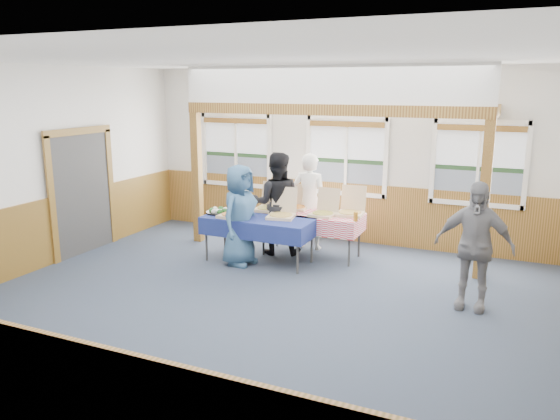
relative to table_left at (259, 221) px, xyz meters
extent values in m
plane|color=#2A3745|center=(0.91, -1.63, -0.70)|extent=(8.00, 8.00, 0.00)
plane|color=white|center=(0.91, -1.63, 2.50)|extent=(8.00, 8.00, 0.00)
plane|color=silver|center=(0.91, 1.87, 0.90)|extent=(8.00, 0.00, 8.00)
plane|color=silver|center=(0.91, -5.13, 0.90)|extent=(8.00, 0.00, 8.00)
plane|color=silver|center=(-3.09, -1.63, 0.90)|extent=(0.00, 8.00, 8.00)
cube|color=brown|center=(0.91, 1.84, -0.15)|extent=(7.98, 0.05, 1.10)
cube|color=brown|center=(0.91, -5.11, -0.15)|extent=(7.98, 0.05, 1.10)
cube|color=brown|center=(-3.07, -1.63, -0.15)|extent=(0.05, 6.98, 1.10)
cube|color=#343434|center=(-3.05, -0.73, 0.35)|extent=(0.06, 1.30, 2.10)
cube|color=white|center=(-1.39, 1.81, 0.21)|extent=(1.52, 0.05, 0.08)
cube|color=white|center=(-1.39, 1.81, 1.59)|extent=(1.52, 0.05, 0.08)
cube|color=white|center=(-2.13, 1.81, 0.90)|extent=(0.08, 0.05, 1.46)
cube|color=white|center=(-0.65, 1.81, 0.90)|extent=(0.08, 0.05, 1.46)
cube|color=white|center=(-1.39, 1.81, 0.90)|extent=(0.05, 0.05, 1.30)
cube|color=slate|center=(-1.39, 1.85, 0.51)|extent=(1.40, 0.02, 0.52)
cube|color=#1E3D1F|center=(-1.39, 1.85, 0.81)|extent=(1.40, 0.02, 0.08)
cube|color=silver|center=(-1.39, 1.85, 1.20)|extent=(1.40, 0.02, 0.70)
cube|color=brown|center=(-1.39, 1.79, 1.49)|extent=(1.40, 0.07, 0.10)
cube|color=white|center=(0.91, 1.81, 0.21)|extent=(1.52, 0.05, 0.08)
cube|color=white|center=(0.91, 1.81, 1.59)|extent=(1.52, 0.05, 0.08)
cube|color=white|center=(0.17, 1.81, 0.90)|extent=(0.08, 0.05, 1.46)
cube|color=white|center=(1.65, 1.81, 0.90)|extent=(0.08, 0.05, 1.46)
cube|color=white|center=(0.91, 1.81, 0.90)|extent=(0.05, 0.05, 1.30)
cube|color=slate|center=(0.91, 1.85, 0.51)|extent=(1.40, 0.02, 0.52)
cube|color=#1E3D1F|center=(0.91, 1.85, 0.81)|extent=(1.40, 0.02, 0.08)
cube|color=silver|center=(0.91, 1.85, 1.20)|extent=(1.40, 0.02, 0.70)
cube|color=brown|center=(0.91, 1.79, 1.49)|extent=(1.40, 0.07, 0.10)
cube|color=white|center=(3.21, 1.81, 0.21)|extent=(1.52, 0.05, 0.08)
cube|color=white|center=(3.21, 1.81, 1.59)|extent=(1.52, 0.05, 0.08)
cube|color=white|center=(2.47, 1.81, 0.90)|extent=(0.08, 0.05, 1.46)
cube|color=white|center=(3.95, 1.81, 0.90)|extent=(0.08, 0.05, 1.46)
cube|color=white|center=(3.21, 1.81, 0.90)|extent=(0.05, 0.05, 1.30)
cube|color=slate|center=(3.21, 1.85, 0.51)|extent=(1.40, 0.02, 0.52)
cube|color=#1E3D1F|center=(3.21, 1.85, 0.81)|extent=(1.40, 0.02, 0.08)
cube|color=silver|center=(3.21, 1.85, 1.20)|extent=(1.40, 0.02, 0.70)
cube|color=brown|center=(3.21, 1.79, 1.49)|extent=(1.40, 0.07, 0.10)
cube|color=brown|center=(-1.59, 0.67, 0.50)|extent=(0.15, 0.15, 2.40)
cube|color=brown|center=(3.41, 0.67, 0.50)|extent=(0.15, 0.15, 2.40)
cube|color=brown|center=(0.91, 0.67, 1.79)|extent=(5.15, 0.18, 0.18)
cylinder|color=#343434|center=(-0.82, -0.31, -0.33)|extent=(0.04, 0.04, 0.73)
cylinder|color=#343434|center=(-0.82, 0.31, -0.33)|extent=(0.04, 0.04, 0.73)
cylinder|color=#343434|center=(0.82, -0.31, -0.33)|extent=(0.04, 0.04, 0.73)
cylinder|color=#343434|center=(0.82, 0.31, -0.33)|extent=(0.04, 0.04, 0.73)
cube|color=#343434|center=(0.00, 0.00, 0.04)|extent=(1.91, 1.27, 0.03)
cube|color=navy|center=(0.00, 0.00, 0.05)|extent=(1.98, 1.34, 0.01)
cube|color=navy|center=(0.00, -0.40, -0.09)|extent=(1.73, 0.60, 0.28)
cube|color=navy|center=(0.00, 0.40, -0.09)|extent=(1.73, 0.60, 0.28)
cylinder|color=#343434|center=(-0.09, 0.37, -0.33)|extent=(0.04, 0.04, 0.73)
cylinder|color=#343434|center=(-0.09, 0.94, -0.33)|extent=(0.04, 0.04, 0.73)
cylinder|color=#343434|center=(1.45, 0.37, -0.33)|extent=(0.04, 0.04, 0.73)
cylinder|color=#343434|center=(1.45, 0.94, -0.33)|extent=(0.04, 0.04, 0.73)
cube|color=#343434|center=(0.68, 0.65, 0.04)|extent=(1.70, 0.79, 0.03)
cube|color=red|center=(0.68, 0.65, 0.05)|extent=(1.76, 0.86, 0.01)
cube|color=red|center=(0.68, 0.28, -0.09)|extent=(1.72, 0.11, 0.28)
cube|color=red|center=(0.68, 1.03, -0.09)|extent=(1.72, 0.11, 0.28)
cube|color=#D8B390|center=(-0.40, -0.15, 0.08)|extent=(0.42, 0.42, 0.05)
cylinder|color=gold|center=(-0.40, -0.15, 0.11)|extent=(0.37, 0.37, 0.01)
cube|color=#D8B390|center=(-0.39, 0.10, 0.30)|extent=(0.41, 0.11, 0.40)
cube|color=#D8B390|center=(0.35, 0.12, 0.08)|extent=(0.50, 0.50, 0.05)
cylinder|color=#CBBD5E|center=(0.35, 0.12, 0.11)|extent=(0.43, 0.43, 0.01)
cube|color=#D8B390|center=(0.30, 0.37, 0.31)|extent=(0.44, 0.18, 0.42)
cube|color=#D8B390|center=(-0.07, 0.51, 0.08)|extent=(0.44, 0.44, 0.05)
cylinder|color=gold|center=(-0.07, 0.51, 0.11)|extent=(0.39, 0.39, 0.01)
cube|color=#D8B390|center=(-0.08, 0.77, 0.31)|extent=(0.43, 0.12, 0.42)
cube|color=#D8B390|center=(0.33, 0.80, 0.08)|extent=(0.43, 0.43, 0.04)
cylinder|color=gold|center=(0.33, 0.80, 0.11)|extent=(0.38, 0.38, 0.01)
cube|color=#D8B390|center=(0.29, 1.03, 0.28)|extent=(0.38, 0.15, 0.37)
cube|color=#D8B390|center=(0.93, 0.53, 0.08)|extent=(0.42, 0.42, 0.04)
cylinder|color=gold|center=(0.93, 0.53, 0.11)|extent=(0.36, 0.36, 0.01)
cube|color=#D8B390|center=(0.94, 0.77, 0.30)|extent=(0.40, 0.12, 0.39)
cube|color=#D8B390|center=(1.33, 0.75, 0.08)|extent=(0.45, 0.45, 0.05)
cylinder|color=#CBBD5E|center=(1.33, 0.75, 0.11)|extent=(0.40, 0.40, 0.01)
cube|color=#D8B390|center=(1.31, 1.01, 0.31)|extent=(0.43, 0.13, 0.42)
cylinder|color=black|center=(-0.75, 0.00, 0.07)|extent=(0.43, 0.43, 0.03)
cylinder|color=white|center=(-0.75, 0.00, 0.10)|extent=(0.10, 0.10, 0.04)
sphere|color=#266024|center=(-0.63, 0.00, 0.10)|extent=(0.10, 0.10, 0.10)
sphere|color=silver|center=(-0.68, 0.09, 0.10)|extent=(0.10, 0.10, 0.10)
sphere|color=#266024|center=(-0.78, 0.12, 0.10)|extent=(0.10, 0.10, 0.10)
sphere|color=silver|center=(-0.86, 0.05, 0.10)|extent=(0.10, 0.10, 0.10)
sphere|color=#266024|center=(-0.86, -0.05, 0.10)|extent=(0.10, 0.10, 0.10)
sphere|color=silver|center=(-0.78, -0.12, 0.10)|extent=(0.10, 0.10, 0.10)
sphere|color=#266024|center=(-0.68, -0.09, 0.10)|extent=(0.10, 0.10, 0.10)
cylinder|color=#AB6D1C|center=(1.53, 0.40, 0.13)|extent=(0.07, 0.07, 0.15)
imported|color=white|center=(0.48, 1.06, 0.16)|extent=(0.66, 0.46, 1.73)
imported|color=black|center=(0.07, 0.57, 0.19)|extent=(1.03, 0.91, 1.77)
imported|color=#32577D|center=(-0.22, -0.23, 0.13)|extent=(0.62, 0.87, 1.65)
imported|color=slate|center=(3.40, -0.59, 0.15)|extent=(1.02, 0.47, 1.70)
camera|label=1|loc=(3.87, -7.80, 2.18)|focal=35.00mm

